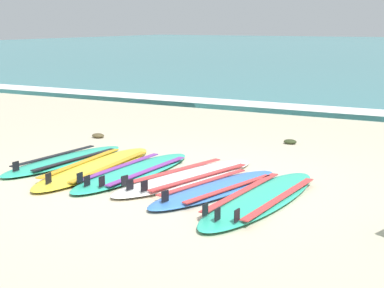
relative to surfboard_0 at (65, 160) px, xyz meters
name	(u,v)px	position (x,y,z in m)	size (l,w,h in m)	color
ground_plane	(184,183)	(1.79, -0.11, -0.04)	(80.00, 80.00, 0.00)	#C1B599
wave_foam_strip	(324,111)	(1.79, 5.52, 0.02)	(80.00, 0.82, 0.11)	white
surfboard_0	(65,160)	(0.00, 0.00, 0.00)	(0.66, 2.06, 0.18)	#2DB793
surfboard_1	(96,167)	(0.56, -0.10, 0.00)	(0.77, 2.38, 0.18)	yellow
surfboard_2	(134,171)	(1.09, -0.06, 0.00)	(0.61, 2.18, 0.18)	#2DB793
surfboard_3	(187,177)	(1.75, 0.02, 0.00)	(1.09, 2.27, 0.18)	white
surfboard_4	(216,189)	(2.25, -0.25, 0.00)	(0.95, 2.03, 0.18)	#3875CC
surfboard_5	(261,198)	(2.79, -0.35, 0.00)	(0.71, 2.33, 0.18)	#2DB793
seaweed_clump_near_shoreline	(98,136)	(-0.65, 1.53, 0.00)	(0.20, 0.16, 0.07)	#4C4228
seaweed_clump_mid_sand	(290,142)	(2.13, 2.50, 0.00)	(0.19, 0.15, 0.07)	#2D381E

